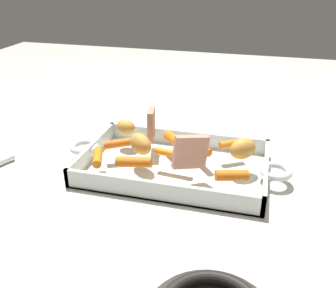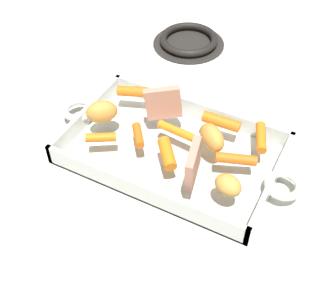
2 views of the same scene
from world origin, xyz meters
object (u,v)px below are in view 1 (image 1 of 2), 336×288
at_px(roast_slice_thin, 151,124).
at_px(baby_carrot_southeast, 134,162).
at_px(baby_carrot_short, 203,148).
at_px(baby_carrot_southwest, 174,139).
at_px(potato_whole, 243,149).
at_px(roast_slice_outer, 190,152).
at_px(potato_golden_large, 126,127).
at_px(roasting_dish, 174,166).
at_px(baby_carrot_center_right, 232,175).
at_px(baby_carrot_long, 170,154).
at_px(potato_golden_small, 140,144).
at_px(baby_carrot_northeast, 98,157).
at_px(baby_carrot_center_left, 231,144).
at_px(baby_carrot_northwest, 120,143).

xyz_separation_m(roast_slice_thin, baby_carrot_southeast, (-0.01, 0.13, -0.02)).
bearing_deg(baby_carrot_short, baby_carrot_southwest, -15.39).
bearing_deg(baby_carrot_short, potato_whole, 172.73).
relative_size(roast_slice_outer, roast_slice_thin, 1.01).
distance_m(baby_carrot_short, potato_golden_large, 0.18).
bearing_deg(potato_golden_large, baby_carrot_southwest, 169.50).
relative_size(roasting_dish, baby_carrot_southwest, 7.94).
height_order(roasting_dish, baby_carrot_center_right, baby_carrot_center_right).
xyz_separation_m(roast_slice_outer, baby_carrot_long, (0.05, -0.03, -0.02)).
bearing_deg(potato_golden_small, baby_carrot_northeast, 35.71).
distance_m(roasting_dish, baby_carrot_southwest, 0.06).
height_order(roasting_dish, baby_carrot_southeast, baby_carrot_southeast).
bearing_deg(baby_carrot_center_right, baby_carrot_center_left, -83.69).
relative_size(roast_slice_outer, potato_whole, 1.13).
xyz_separation_m(potato_golden_small, potato_golden_large, (0.06, -0.08, -0.00)).
distance_m(baby_carrot_center_left, baby_carrot_long, 0.13).
xyz_separation_m(roast_slice_thin, baby_carrot_short, (-0.12, 0.04, -0.02)).
bearing_deg(roasting_dish, potato_whole, -173.84).
bearing_deg(baby_carrot_center_left, baby_carrot_center_right, 96.31).
height_order(baby_carrot_long, potato_golden_small, potato_golden_small).
distance_m(baby_carrot_southwest, baby_carrot_southeast, 0.12).
relative_size(baby_carrot_southeast, potato_golden_large, 1.53).
distance_m(baby_carrot_center_left, baby_carrot_northwest, 0.23).
bearing_deg(roast_slice_outer, baby_carrot_northeast, 6.93).
bearing_deg(roasting_dish, baby_carrot_northwest, -0.18).
distance_m(baby_carrot_center_left, potato_golden_small, 0.18).
height_order(roasting_dish, baby_carrot_short, baby_carrot_short).
bearing_deg(baby_carrot_northeast, baby_carrot_northwest, -106.41).
height_order(baby_carrot_northwest, potato_golden_large, potato_golden_large).
relative_size(baby_carrot_southwest, potato_whole, 1.03).
xyz_separation_m(baby_carrot_northwest, potato_golden_large, (0.01, -0.06, 0.01)).
height_order(baby_carrot_northwest, baby_carrot_long, baby_carrot_northwest).
bearing_deg(baby_carrot_southeast, baby_carrot_center_left, -142.43).
distance_m(baby_carrot_northeast, baby_carrot_southwest, 0.16).
distance_m(baby_carrot_northwest, potato_golden_large, 0.06).
bearing_deg(baby_carrot_northeast, roast_slice_outer, -173.07).
distance_m(roasting_dish, baby_carrot_southeast, 0.10).
xyz_separation_m(baby_carrot_northwest, potato_golden_small, (-0.05, 0.02, 0.01)).
relative_size(roast_slice_thin, potato_golden_small, 1.08).
relative_size(baby_carrot_center_left, baby_carrot_northeast, 0.82).
bearing_deg(potato_golden_small, potato_whole, -171.19).
bearing_deg(roast_slice_thin, baby_carrot_short, 162.94).
bearing_deg(roast_slice_outer, baby_carrot_short, -99.97).
height_order(baby_carrot_northeast, potato_golden_small, potato_golden_small).
relative_size(baby_carrot_center_left, baby_carrot_center_right, 0.90).
height_order(roast_slice_outer, potato_whole, roast_slice_outer).
bearing_deg(baby_carrot_southwest, baby_carrot_northeast, 41.43).
height_order(baby_carrot_center_left, potato_golden_small, potato_golden_small).
bearing_deg(baby_carrot_short, baby_carrot_center_right, 125.26).
bearing_deg(roast_slice_outer, roasting_dish, -47.56).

